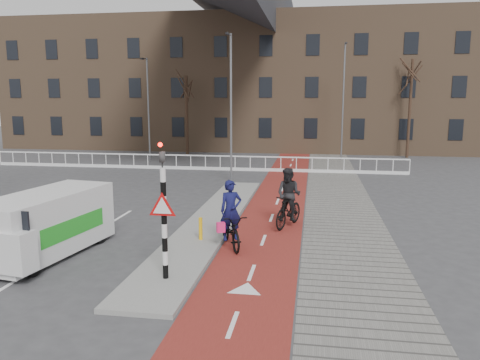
# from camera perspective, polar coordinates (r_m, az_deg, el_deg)

# --- Properties ---
(ground) EXTENTS (120.00, 120.00, 0.00)m
(ground) POSITION_cam_1_polar(r_m,az_deg,el_deg) (14.16, -4.15, -9.44)
(ground) COLOR #38383A
(ground) RESTS_ON ground
(bike_lane) EXTENTS (2.50, 60.00, 0.01)m
(bike_lane) POSITION_cam_1_polar(r_m,az_deg,el_deg) (23.52, 4.97, -1.60)
(bike_lane) COLOR maroon
(bike_lane) RESTS_ON ground
(sidewalk) EXTENTS (3.00, 60.00, 0.01)m
(sidewalk) POSITION_cam_1_polar(r_m,az_deg,el_deg) (23.50, 11.80, -1.79)
(sidewalk) COLOR slate
(sidewalk) RESTS_ON ground
(curb_island) EXTENTS (1.80, 16.00, 0.12)m
(curb_island) POSITION_cam_1_polar(r_m,az_deg,el_deg) (18.02, -3.43, -4.98)
(curb_island) COLOR gray
(curb_island) RESTS_ON ground
(traffic_signal) EXTENTS (0.80, 0.80, 3.68)m
(traffic_signal) POSITION_cam_1_polar(r_m,az_deg,el_deg) (11.89, -9.30, -3.32)
(traffic_signal) COLOR black
(traffic_signal) RESTS_ON curb_island
(bollard) EXTENTS (0.12, 0.12, 0.73)m
(bollard) POSITION_cam_1_polar(r_m,az_deg,el_deg) (15.41, -4.83, -5.93)
(bollard) COLOR #F9B60D
(bollard) RESTS_ON curb_island
(cyclist_near) EXTENTS (1.53, 2.21, 2.15)m
(cyclist_near) POSITION_cam_1_polar(r_m,az_deg,el_deg) (14.89, -1.12, -5.48)
(cyclist_near) COLOR black
(cyclist_near) RESTS_ON bike_lane
(cyclist_far) EXTENTS (1.30, 2.13, 2.18)m
(cyclist_far) POSITION_cam_1_polar(r_m,az_deg,el_deg) (17.25, 5.95, -2.78)
(cyclist_far) COLOR black
(cyclist_far) RESTS_ON bike_lane
(van) EXTENTS (2.45, 4.68, 1.92)m
(van) POSITION_cam_1_polar(r_m,az_deg,el_deg) (15.19, -22.59, -4.87)
(van) COLOR silver
(van) RESTS_ON ground
(railing) EXTENTS (28.00, 0.10, 0.99)m
(railing) POSITION_cam_1_polar(r_m,az_deg,el_deg) (31.37, -6.01, 1.84)
(railing) COLOR silver
(railing) RESTS_ON ground
(townhouse_row) EXTENTS (46.00, 10.00, 15.90)m
(townhouse_row) POSITION_cam_1_polar(r_m,az_deg,el_deg) (45.51, 1.35, 13.85)
(townhouse_row) COLOR #7F6047
(townhouse_row) RESTS_ON ground
(tree_mid) EXTENTS (0.26, 0.26, 6.56)m
(tree_mid) POSITION_cam_1_polar(r_m,az_deg,el_deg) (40.09, -6.51, 7.85)
(tree_mid) COLOR black
(tree_mid) RESTS_ON ground
(tree_right) EXTENTS (0.22, 0.22, 7.71)m
(tree_right) POSITION_cam_1_polar(r_m,az_deg,el_deg) (39.55, 20.00, 8.13)
(tree_right) COLOR black
(tree_right) RESTS_ON ground
(streetlight_near) EXTENTS (0.12, 0.12, 8.17)m
(streetlight_near) POSITION_cam_1_polar(r_m,az_deg,el_deg) (26.31, -1.10, 8.60)
(streetlight_near) COLOR slate
(streetlight_near) RESTS_ON ground
(streetlight_left) EXTENTS (0.12, 0.12, 7.63)m
(streetlight_left) POSITION_cam_1_polar(r_m,az_deg,el_deg) (36.04, -11.10, 8.35)
(streetlight_left) COLOR slate
(streetlight_left) RESTS_ON ground
(streetlight_right) EXTENTS (0.12, 0.12, 8.77)m
(streetlight_right) POSITION_cam_1_polar(r_m,az_deg,el_deg) (36.72, 12.46, 9.21)
(streetlight_right) COLOR slate
(streetlight_right) RESTS_ON ground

